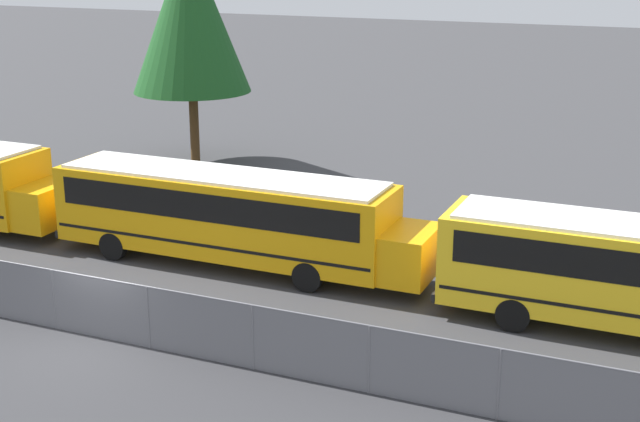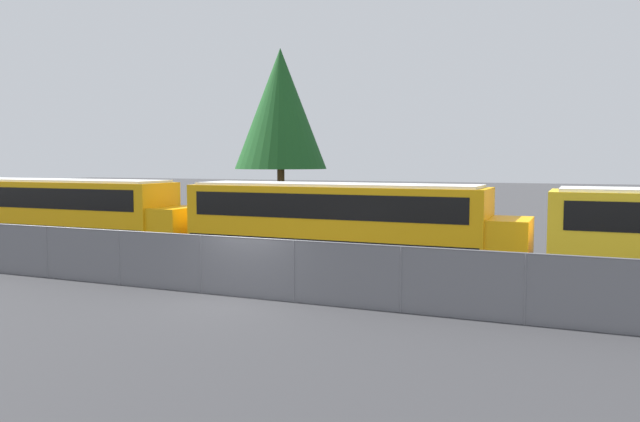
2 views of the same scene
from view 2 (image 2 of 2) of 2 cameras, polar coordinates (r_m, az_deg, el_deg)
ground_plane at (r=18.28m, az=-6.75°, el=-7.85°), size 200.00×200.00×0.00m
road_strip at (r=13.59m, az=-19.78°, el=-12.48°), size 141.27×12.00×0.01m
fence at (r=18.11m, az=-6.78°, el=-5.08°), size 107.34×0.07×1.75m
school_bus_2 at (r=31.02m, az=-22.28°, el=0.38°), size 13.03×2.62×3.09m
school_bus_3 at (r=23.58m, az=1.90°, el=-0.51°), size 13.03×2.62×3.09m
tree_0 at (r=37.85m, az=-3.63°, el=9.29°), size 5.52×5.52×10.63m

